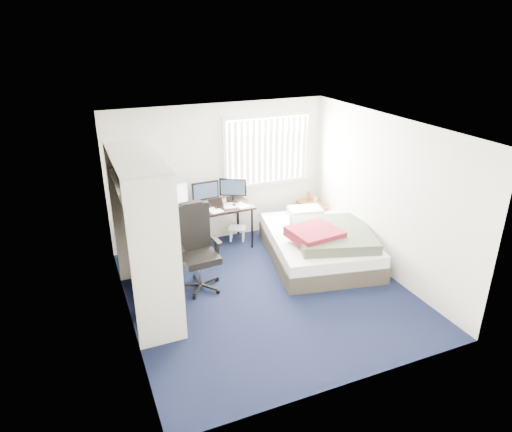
{
  "coord_description": "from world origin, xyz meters",
  "views": [
    {
      "loc": [
        -2.44,
        -5.38,
        3.74
      ],
      "look_at": [
        -0.02,
        0.4,
        1.09
      ],
      "focal_mm": 32.0,
      "sensor_mm": 36.0,
      "label": 1
    }
  ],
  "objects": [
    {
      "name": "desk",
      "position": [
        -0.41,
        1.75,
        0.82
      ],
      "size": [
        1.64,
        0.82,
        1.25
      ],
      "color": "black",
      "rests_on": "ground"
    },
    {
      "name": "office_chair",
      "position": [
        -0.9,
        0.58,
        0.51
      ],
      "size": [
        0.67,
        0.67,
        1.32
      ],
      "color": "black",
      "rests_on": "ground"
    },
    {
      "name": "footstool",
      "position": [
        0.21,
        1.85,
        0.2
      ],
      "size": [
        0.39,
        0.36,
        0.25
      ],
      "color": "white",
      "rests_on": "ground"
    },
    {
      "name": "bed",
      "position": [
        1.26,
        0.62,
        0.3
      ],
      "size": [
        2.01,
        2.43,
        0.71
      ],
      "color": "#3A332A",
      "rests_on": "ground"
    },
    {
      "name": "ground",
      "position": [
        0.0,
        0.0,
        0.0
      ],
      "size": [
        4.2,
        4.2,
        0.0
      ],
      "primitive_type": "plane",
      "color": "black",
      "rests_on": "ground"
    },
    {
      "name": "room_shell",
      "position": [
        0.0,
        0.0,
        1.51
      ],
      "size": [
        4.2,
        4.2,
        4.2
      ],
      "color": "silver",
      "rests_on": "ground"
    },
    {
      "name": "pine_box",
      "position": [
        -1.65,
        0.01,
        0.16
      ],
      "size": [
        0.48,
        0.41,
        0.31
      ],
      "primitive_type": "cube",
      "rotation": [
        0.0,
        0.0,
        -0.25
      ],
      "color": "tan",
      "rests_on": "ground"
    },
    {
      "name": "nightstand",
      "position": [
        1.75,
        1.85,
        0.45
      ],
      "size": [
        0.4,
        0.77,
        0.7
      ],
      "color": "brown",
      "rests_on": "ground"
    },
    {
      "name": "closet",
      "position": [
        -1.67,
        0.27,
        1.35
      ],
      "size": [
        0.64,
        1.84,
        2.22
      ],
      "color": "beige",
      "rests_on": "ground"
    },
    {
      "name": "window_assembly",
      "position": [
        0.9,
        2.04,
        1.6
      ],
      "size": [
        1.72,
        0.09,
        1.32
      ],
      "color": "white",
      "rests_on": "ground"
    }
  ]
}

